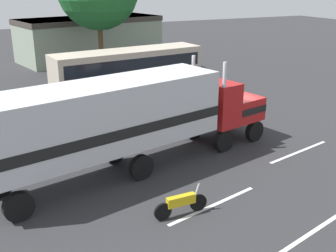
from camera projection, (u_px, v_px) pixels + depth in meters
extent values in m
plane|color=#2D2D30|center=(229.00, 135.00, 22.77)|extent=(120.00, 120.00, 0.00)
cube|color=silver|center=(299.00, 152.00, 20.53)|extent=(4.33, 1.10, 0.01)
cube|color=silver|center=(213.00, 205.00, 15.67)|extent=(4.32, 1.16, 0.01)
cube|color=silver|center=(305.00, 237.00, 13.74)|extent=(4.31, 1.22, 0.01)
cube|color=#B21919|center=(236.00, 106.00, 22.06)|extent=(2.30, 2.83, 1.20)
cube|color=#B21919|center=(215.00, 102.00, 20.96)|extent=(1.91, 2.74, 2.20)
cube|color=silver|center=(248.00, 103.00, 22.60)|extent=(0.53, 2.07, 1.08)
cube|color=black|center=(236.00, 105.00, 22.04)|extent=(2.31, 2.87, 0.36)
cylinder|color=silver|center=(193.00, 88.00, 21.25)|extent=(0.18, 0.18, 3.40)
cylinder|color=silver|center=(224.00, 97.00, 19.62)|extent=(0.18, 0.18, 3.40)
cube|color=silver|center=(105.00, 116.00, 17.08)|extent=(10.81, 4.81, 2.80)
cube|color=black|center=(106.00, 126.00, 17.22)|extent=(10.82, 4.85, 0.44)
cylinder|color=silver|center=(203.00, 118.00, 22.58)|extent=(1.41, 0.91, 0.64)
cylinder|color=black|center=(225.00, 120.00, 23.43)|extent=(1.14, 0.53, 1.10)
cylinder|color=black|center=(254.00, 131.00, 21.80)|extent=(1.14, 0.53, 1.10)
cylinder|color=black|center=(194.00, 129.00, 22.09)|extent=(1.14, 0.53, 1.10)
cylinder|color=black|center=(224.00, 141.00, 20.46)|extent=(1.14, 0.53, 1.10)
cylinder|color=black|center=(114.00, 151.00, 19.21)|extent=(1.14, 0.53, 1.10)
cylinder|color=black|center=(141.00, 167.00, 17.58)|extent=(1.14, 0.53, 1.10)
cylinder|color=black|center=(19.00, 207.00, 14.53)|extent=(1.14, 0.53, 1.10)
cylinder|color=#2D3347|center=(156.00, 126.00, 22.95)|extent=(0.18, 0.18, 0.82)
cylinder|color=#2D3347|center=(153.00, 126.00, 22.88)|extent=(0.18, 0.18, 0.82)
cylinder|color=gray|center=(154.00, 114.00, 22.68)|extent=(0.34, 0.34, 0.58)
sphere|color=tan|center=(154.00, 107.00, 22.55)|extent=(0.23, 0.23, 0.23)
cube|color=black|center=(153.00, 113.00, 22.84)|extent=(0.27, 0.17, 0.36)
cube|color=#BFB29E|center=(129.00, 70.00, 29.64)|extent=(11.22, 3.79, 2.90)
cube|color=black|center=(128.00, 62.00, 29.45)|extent=(10.57, 3.75, 0.90)
cylinder|color=black|center=(168.00, 80.00, 33.08)|extent=(1.03, 0.39, 1.00)
cylinder|color=black|center=(184.00, 86.00, 31.29)|extent=(1.03, 0.39, 1.00)
cylinder|color=black|center=(75.00, 93.00, 29.17)|extent=(1.03, 0.39, 1.00)
cylinder|color=black|center=(87.00, 101.00, 27.37)|extent=(1.03, 0.39, 1.00)
cylinder|color=black|center=(198.00, 203.00, 15.22)|extent=(0.66, 0.10, 0.66)
cylinder|color=black|center=(163.00, 212.00, 14.63)|extent=(0.66, 0.10, 0.66)
cube|color=gold|center=(181.00, 200.00, 14.83)|extent=(1.10, 0.24, 0.36)
cylinder|color=silver|center=(196.00, 192.00, 15.03)|extent=(0.28, 0.07, 0.69)
cylinder|color=brown|center=(101.00, 45.00, 37.57)|extent=(0.44, 0.44, 4.85)
cube|color=gray|center=(91.00, 38.00, 43.97)|extent=(15.57, 9.02, 4.35)
cube|color=#3F3833|center=(89.00, 20.00, 43.32)|extent=(15.68, 9.14, 0.50)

